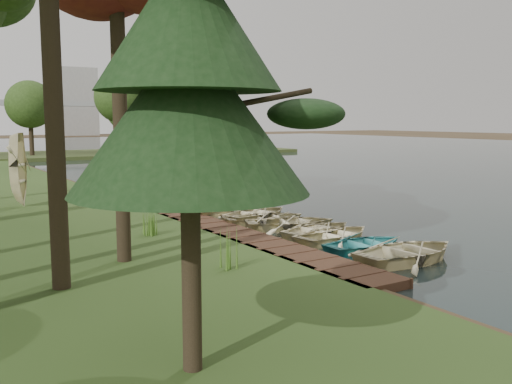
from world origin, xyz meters
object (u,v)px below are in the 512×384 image
rowboat_0 (409,249)px  pine_tree (188,62)px  rowboat_2 (335,232)px  stored_rowboat (22,199)px  rowboat_1 (366,242)px  boardwalk (232,235)px

rowboat_0 → pine_tree: size_ratio=0.48×
rowboat_2 → pine_tree: size_ratio=0.43×
rowboat_2 → pine_tree: pine_tree is taller
rowboat_2 → stored_rowboat: 15.37m
rowboat_0 → pine_tree: bearing=110.9°
rowboat_1 → stored_rowboat: (-8.13, 14.64, 0.29)m
boardwalk → pine_tree: (-6.36, -9.80, 5.12)m
rowboat_0 → rowboat_1: 1.75m
boardwalk → stored_rowboat: (-5.43, 10.41, 0.51)m
rowboat_1 → stored_rowboat: bearing=29.0°
rowboat_0 → rowboat_2: (-0.09, 3.38, -0.04)m
rowboat_1 → boardwalk: bearing=32.4°
rowboat_0 → rowboat_2: size_ratio=1.11×
boardwalk → rowboat_1: 5.02m
boardwalk → rowboat_0: 6.62m
boardwalk → rowboat_2: 3.79m
rowboat_0 → pine_tree: (-9.19, -3.82, 4.82)m
rowboat_0 → rowboat_2: rowboat_0 is taller
rowboat_2 → stored_rowboat: stored_rowboat is taller
rowboat_1 → rowboat_2: rowboat_2 is taller
rowboat_1 → stored_rowboat: size_ratio=0.89×
rowboat_2 → rowboat_0: bearing=172.1°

